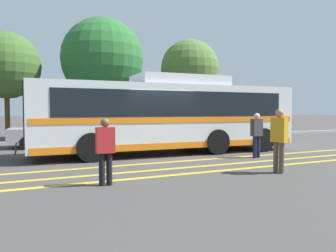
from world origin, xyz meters
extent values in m
plane|color=#423F3D|center=(0.00, 0.00, 0.00)|extent=(220.00, 220.00, 0.00)
cube|color=gold|center=(0.78, -1.72, 0.00)|extent=(30.75, 0.20, 0.01)
cube|color=gold|center=(0.78, -2.89, 0.00)|extent=(30.75, 0.20, 0.01)
cube|color=gold|center=(0.78, -3.78, 0.00)|extent=(30.75, 0.20, 0.01)
cube|color=#99999E|center=(0.78, 6.92, 0.07)|extent=(38.75, 0.36, 0.15)
cube|color=silver|center=(0.78, 0.48, 1.54)|extent=(10.82, 2.86, 2.43)
cube|color=black|center=(0.78, 0.48, 2.00)|extent=(9.32, 2.85, 0.96)
cube|color=orange|center=(0.78, 0.48, 1.39)|extent=(10.61, 2.89, 0.20)
cube|color=orange|center=(0.78, 0.48, 0.44)|extent=(10.61, 2.88, 0.24)
cube|color=black|center=(-4.61, 0.65, 1.60)|extent=(0.11, 2.21, 1.76)
cube|color=black|center=(-4.61, 0.65, 2.60)|extent=(0.10, 1.76, 0.24)
cube|color=silver|center=(1.32, 0.46, 2.96)|extent=(3.83, 2.13, 0.41)
cube|color=black|center=(-4.89, 0.66, 0.55)|extent=(0.10, 1.88, 0.04)
cube|color=black|center=(-4.89, 0.66, 0.35)|extent=(0.10, 1.88, 0.04)
cylinder|color=black|center=(-2.59, -0.62, 0.50)|extent=(1.01, 0.31, 1.00)
cylinder|color=black|center=(-2.51, 1.79, 0.50)|extent=(1.01, 0.31, 1.00)
cylinder|color=black|center=(2.35, -0.78, 0.50)|extent=(1.01, 0.31, 1.00)
cylinder|color=black|center=(2.43, 1.63, 0.50)|extent=(1.01, 0.31, 1.00)
cylinder|color=black|center=(4.61, -0.85, 0.50)|extent=(1.01, 0.31, 1.00)
cylinder|color=black|center=(4.69, 1.55, 0.50)|extent=(1.01, 0.31, 1.00)
cube|color=#9E9EA3|center=(-3.02, 4.92, 0.61)|extent=(4.55, 2.20, 0.61)
cube|color=black|center=(-3.13, 4.92, 1.20)|extent=(1.98, 1.78, 0.59)
cylinder|color=black|center=(-1.59, 5.69, 0.30)|extent=(0.61, 0.25, 0.60)
cylinder|color=black|center=(-1.73, 3.93, 0.30)|extent=(0.61, 0.25, 0.60)
cylinder|color=black|center=(-4.32, 5.90, 0.30)|extent=(0.61, 0.25, 0.60)
cylinder|color=black|center=(-4.46, 4.14, 0.30)|extent=(0.61, 0.25, 0.60)
cylinder|color=brown|center=(1.72, -4.67, 0.43)|extent=(0.14, 0.14, 0.87)
cylinder|color=brown|center=(1.77, -4.83, 0.43)|extent=(0.14, 0.14, 0.87)
cube|color=orange|center=(1.75, -4.75, 1.21)|extent=(0.32, 0.46, 0.69)
sphere|color=#9E704C|center=(1.75, -4.75, 1.67)|extent=(0.23, 0.23, 0.23)
cylinder|color=black|center=(-2.92, -4.20, 0.38)|extent=(0.14, 0.14, 0.76)
cylinder|color=black|center=(-3.09, -4.19, 0.38)|extent=(0.14, 0.14, 0.76)
cube|color=red|center=(-3.00, -4.20, 1.06)|extent=(0.43, 0.24, 0.60)
sphere|color=brown|center=(-3.00, -4.20, 1.46)|extent=(0.21, 0.21, 0.21)
cylinder|color=#191E38|center=(3.10, -2.12, 0.40)|extent=(0.14, 0.14, 0.80)
cylinder|color=#191E38|center=(3.27, -2.11, 0.40)|extent=(0.14, 0.14, 0.80)
cube|color=#333338|center=(3.19, -2.11, 1.12)|extent=(0.43, 0.24, 0.63)
sphere|color=beige|center=(3.19, -2.11, 1.54)|extent=(0.22, 0.22, 0.22)
cylinder|color=#513823|center=(6.52, 9.07, 1.58)|extent=(0.28, 0.28, 3.16)
sphere|color=#4C7033|center=(6.52, 9.07, 4.73)|extent=(4.18, 4.18, 4.18)
cylinder|color=#513823|center=(-5.30, 9.44, 1.45)|extent=(0.28, 0.28, 2.90)
sphere|color=#3D6028|center=(-5.30, 9.44, 4.34)|extent=(3.83, 3.83, 3.83)
cylinder|color=#513823|center=(0.10, 8.63, 1.51)|extent=(0.28, 0.28, 3.03)
sphere|color=#28662D|center=(0.10, 8.63, 4.93)|extent=(5.08, 5.08, 5.08)
camera|label=1|loc=(-4.88, -11.64, 1.74)|focal=35.00mm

